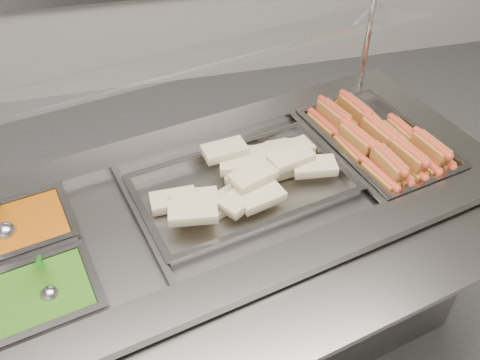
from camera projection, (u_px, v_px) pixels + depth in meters
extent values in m
cube|color=slate|center=(229.00, 277.00, 1.84)|extent=(1.70, 1.00, 0.77)
cube|color=gray|center=(279.00, 265.00, 1.37)|extent=(1.65, 0.48, 0.03)
cube|color=gray|center=(186.00, 136.00, 1.78)|extent=(1.65, 0.48, 0.03)
cube|color=gray|center=(429.00, 123.00, 1.84)|extent=(0.22, 0.52, 0.03)
cube|color=black|center=(227.00, 217.00, 1.64)|extent=(1.51, 0.81, 0.02)
cube|color=gray|center=(334.00, 154.00, 1.70)|extent=(0.13, 0.50, 0.01)
cube|color=gray|center=(141.00, 219.00, 1.48)|extent=(0.13, 0.50, 0.01)
cube|color=gray|center=(309.00, 316.00, 1.29)|extent=(1.60, 0.57, 0.02)
cylinder|color=silver|center=(367.00, 38.00, 1.86)|extent=(0.02, 0.02, 0.39)
cube|color=silver|center=(196.00, 59.00, 1.46)|extent=(1.48, 0.57, 0.08)
cube|color=#C1480A|center=(22.00, 233.00, 1.48)|extent=(0.28, 0.24, 0.08)
cube|color=#16590E|center=(41.00, 302.00, 1.31)|extent=(0.28, 0.24, 0.08)
cube|color=#9F5721|center=(380.00, 179.00, 1.62)|extent=(0.08, 0.14, 0.05)
cylinder|color=red|center=(381.00, 175.00, 1.61)|extent=(0.06, 0.15, 0.03)
cube|color=#9F5721|center=(349.00, 151.00, 1.73)|extent=(0.07, 0.14, 0.05)
cylinder|color=red|center=(350.00, 147.00, 1.71)|extent=(0.05, 0.15, 0.03)
cube|color=#9F5721|center=(323.00, 127.00, 1.83)|extent=(0.08, 0.14, 0.05)
cylinder|color=red|center=(323.00, 122.00, 1.82)|extent=(0.06, 0.15, 0.03)
cube|color=#9F5721|center=(394.00, 174.00, 1.64)|extent=(0.07, 0.14, 0.05)
cylinder|color=red|center=(395.00, 169.00, 1.63)|extent=(0.06, 0.15, 0.03)
cube|color=#9F5721|center=(363.00, 147.00, 1.75)|extent=(0.08, 0.14, 0.05)
cylinder|color=red|center=(364.00, 142.00, 1.73)|extent=(0.06, 0.15, 0.03)
cube|color=#9F5721|center=(336.00, 122.00, 1.85)|extent=(0.07, 0.14, 0.05)
cylinder|color=red|center=(337.00, 118.00, 1.84)|extent=(0.05, 0.15, 0.03)
cube|color=#9F5721|center=(408.00, 169.00, 1.66)|extent=(0.07, 0.14, 0.05)
cylinder|color=red|center=(409.00, 164.00, 1.65)|extent=(0.06, 0.15, 0.03)
cube|color=#9F5721|center=(377.00, 142.00, 1.76)|extent=(0.08, 0.14, 0.05)
cylinder|color=red|center=(378.00, 137.00, 1.75)|extent=(0.06, 0.15, 0.03)
cube|color=#9F5721|center=(349.00, 118.00, 1.87)|extent=(0.07, 0.14, 0.05)
cylinder|color=red|center=(350.00, 113.00, 1.85)|extent=(0.06, 0.15, 0.03)
cube|color=#9F5721|center=(422.00, 164.00, 1.68)|extent=(0.07, 0.14, 0.05)
cylinder|color=red|center=(423.00, 159.00, 1.67)|extent=(0.05, 0.15, 0.03)
cube|color=#9F5721|center=(390.00, 137.00, 1.78)|extent=(0.07, 0.14, 0.05)
cylinder|color=red|center=(391.00, 133.00, 1.77)|extent=(0.06, 0.15, 0.03)
cube|color=#9F5721|center=(362.00, 114.00, 1.89)|extent=(0.07, 0.14, 0.05)
cylinder|color=red|center=(363.00, 109.00, 1.87)|extent=(0.05, 0.15, 0.03)
cube|color=#9F5721|center=(435.00, 159.00, 1.70)|extent=(0.07, 0.14, 0.05)
cylinder|color=red|center=(437.00, 154.00, 1.69)|extent=(0.06, 0.15, 0.03)
cube|color=#9F5721|center=(403.00, 133.00, 1.80)|extent=(0.07, 0.14, 0.05)
cylinder|color=red|center=(404.00, 128.00, 1.79)|extent=(0.05, 0.15, 0.03)
cube|color=#9F5721|center=(389.00, 163.00, 1.61)|extent=(0.07, 0.14, 0.05)
cylinder|color=red|center=(390.00, 158.00, 1.60)|extent=(0.05, 0.15, 0.03)
cube|color=#9F5721|center=(357.00, 139.00, 1.70)|extent=(0.08, 0.14, 0.05)
cylinder|color=red|center=(358.00, 134.00, 1.69)|extent=(0.06, 0.15, 0.03)
cube|color=#9F5721|center=(334.00, 114.00, 1.81)|extent=(0.08, 0.14, 0.05)
cylinder|color=red|center=(334.00, 109.00, 1.79)|extent=(0.07, 0.15, 0.03)
cube|color=#9F5721|center=(408.00, 155.00, 1.64)|extent=(0.08, 0.14, 0.05)
cylinder|color=red|center=(409.00, 150.00, 1.63)|extent=(0.06, 0.15, 0.03)
cube|color=#9F5721|center=(379.00, 132.00, 1.73)|extent=(0.08, 0.14, 0.05)
cylinder|color=red|center=(380.00, 127.00, 1.71)|extent=(0.06, 0.15, 0.03)
cube|color=#9F5721|center=(355.00, 108.00, 1.83)|extent=(0.08, 0.14, 0.05)
cylinder|color=red|center=(356.00, 103.00, 1.82)|extent=(0.06, 0.15, 0.03)
cube|color=#9F5721|center=(431.00, 148.00, 1.67)|extent=(0.07, 0.14, 0.05)
cylinder|color=red|center=(432.00, 143.00, 1.65)|extent=(0.06, 0.15, 0.03)
cube|color=#C9B886|center=(279.00, 169.00, 1.65)|extent=(0.14, 0.09, 0.03)
cube|color=#C9B886|center=(288.00, 149.00, 1.73)|extent=(0.14, 0.08, 0.03)
cube|color=#C9B886|center=(249.00, 181.00, 1.61)|extent=(0.15, 0.10, 0.03)
cube|color=#C9B886|center=(224.00, 202.00, 1.54)|extent=(0.15, 0.13, 0.03)
cube|color=#C9B886|center=(174.00, 200.00, 1.54)|extent=(0.13, 0.08, 0.03)
cube|color=#C9B886|center=(292.00, 150.00, 1.72)|extent=(0.15, 0.10, 0.03)
cube|color=#C9B886|center=(272.00, 152.00, 1.71)|extent=(0.14, 0.09, 0.03)
cube|color=#C9B886|center=(268.00, 155.00, 1.70)|extent=(0.14, 0.10, 0.03)
cube|color=#C9B886|center=(251.00, 165.00, 1.62)|extent=(0.15, 0.14, 0.03)
cube|color=#C9B886|center=(314.00, 166.00, 1.61)|extent=(0.14, 0.09, 0.03)
cube|color=#C9B886|center=(195.00, 200.00, 1.50)|extent=(0.14, 0.09, 0.03)
cube|color=#C9B886|center=(242.00, 165.00, 1.62)|extent=(0.15, 0.10, 0.03)
cube|color=#C9B886|center=(261.00, 197.00, 1.51)|extent=(0.15, 0.11, 0.03)
cube|color=#C9B886|center=(241.00, 199.00, 1.51)|extent=(0.15, 0.14, 0.03)
cube|color=#C9B886|center=(291.00, 158.00, 1.61)|extent=(0.15, 0.11, 0.03)
cube|color=#C9B886|center=(253.00, 176.00, 1.54)|extent=(0.15, 0.12, 0.03)
cube|color=#C9B886|center=(225.00, 150.00, 1.63)|extent=(0.14, 0.09, 0.03)
cube|color=#C9B886|center=(193.00, 212.00, 1.43)|extent=(0.14, 0.09, 0.03)
sphere|color=#B7B7BC|center=(6.00, 233.00, 1.43)|extent=(0.06, 0.06, 0.06)
sphere|color=#B7B7BC|center=(50.00, 295.00, 1.29)|extent=(0.05, 0.05, 0.05)
cylinder|color=#157A18|center=(39.00, 261.00, 1.30)|extent=(0.04, 0.12, 0.10)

